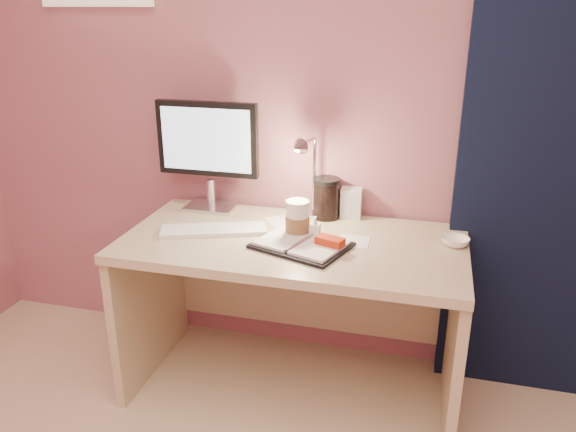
% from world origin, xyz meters
% --- Properties ---
extents(room, '(3.50, 3.50, 3.50)m').
position_xyz_m(room, '(0.95, 1.69, 1.14)').
color(room, '#C6B28E').
rests_on(room, ground).
extents(desk, '(1.40, 0.70, 0.73)m').
position_xyz_m(desk, '(0.00, 1.45, 0.50)').
color(desk, '#C4B68B').
rests_on(desk, ground).
extents(monitor, '(0.47, 0.17, 0.50)m').
position_xyz_m(monitor, '(-0.46, 1.64, 1.03)').
color(monitor, silver).
rests_on(monitor, desk).
extents(keyboard, '(0.46, 0.27, 0.02)m').
position_xyz_m(keyboard, '(-0.34, 1.37, 0.74)').
color(keyboard, white).
rests_on(keyboard, desk).
extents(planner, '(0.42, 0.36, 0.06)m').
position_xyz_m(planner, '(0.06, 1.31, 0.74)').
color(planner, black).
rests_on(planner, desk).
extents(paper_a, '(0.13, 0.13, 0.00)m').
position_xyz_m(paper_a, '(0.25, 1.42, 0.73)').
color(paper_a, white).
rests_on(paper_a, desk).
extents(paper_b, '(0.16, 0.16, 0.00)m').
position_xyz_m(paper_b, '(-0.01, 1.37, 0.73)').
color(paper_b, white).
rests_on(paper_b, desk).
extents(paper_c, '(0.20, 0.20, 0.00)m').
position_xyz_m(paper_c, '(-0.09, 1.57, 0.73)').
color(paper_c, white).
rests_on(paper_c, desk).
extents(coffee_cup, '(0.10, 0.10, 0.16)m').
position_xyz_m(coffee_cup, '(0.01, 1.40, 0.81)').
color(coffee_cup, white).
rests_on(coffee_cup, desk).
extents(bowl, '(0.14, 0.14, 0.03)m').
position_xyz_m(bowl, '(0.64, 1.48, 0.75)').
color(bowl, white).
rests_on(bowl, desk).
extents(lotion_bottle, '(0.04, 0.04, 0.09)m').
position_xyz_m(lotion_bottle, '(0.09, 1.41, 0.78)').
color(lotion_bottle, white).
rests_on(lotion_bottle, desk).
extents(dark_jar, '(0.12, 0.12, 0.17)m').
position_xyz_m(dark_jar, '(0.08, 1.66, 0.81)').
color(dark_jar, black).
rests_on(dark_jar, desk).
extents(product_box, '(0.10, 0.08, 0.14)m').
position_xyz_m(product_box, '(0.19, 1.69, 0.80)').
color(product_box, silver).
rests_on(product_box, desk).
extents(desk_lamp, '(0.13, 0.24, 0.39)m').
position_xyz_m(desk_lamp, '(0.05, 1.58, 0.97)').
color(desk_lamp, silver).
rests_on(desk_lamp, desk).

